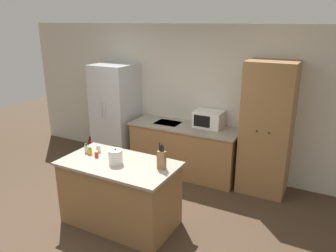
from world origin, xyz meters
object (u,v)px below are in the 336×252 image
Objects in this scene: refrigerator at (116,113)px; knife_block at (162,159)px; spice_bottle_tall_dark at (90,151)px; microwave at (209,119)px; spice_bottle_short_red at (86,149)px; spice_bottle_amber_oil at (96,154)px; kettle at (116,157)px; spice_bottle_green_herb at (98,149)px; pantry_cabinet at (267,129)px; fire_extinguisher at (91,147)px.

refrigerator reaches higher than knife_block.
knife_block is 3.50× the size of spice_bottle_tall_dark.
microwave is 2.16m from spice_bottle_short_red.
spice_bottle_short_red is 1.51× the size of spice_bottle_amber_oil.
microwave is 2.29× the size of kettle.
spice_bottle_tall_dark is 0.98× the size of spice_bottle_green_herb.
spice_bottle_short_red is (-0.08, 0.02, 0.02)m from spice_bottle_tall_dark.
spice_bottle_tall_dark is at bearing -138.29° from pantry_cabinet.
pantry_cabinet is 6.17× the size of knife_block.
spice_bottle_short_red is at bearing -49.69° from fire_extinguisher.
kettle is (-0.51, -1.96, -0.06)m from microwave.
spice_bottle_green_herb is (0.13, 0.10, -0.01)m from spice_bottle_short_red.
pantry_cabinet is 2.57m from spice_bottle_green_herb.
knife_block is at bearing 2.09° from spice_bottle_short_red.
refrigerator reaches higher than microwave.
pantry_cabinet is at bearing -5.53° from microwave.
pantry_cabinet reaches higher than refrigerator.
pantry_cabinet reaches higher than kettle.
spice_bottle_short_red is 0.63× the size of kettle.
kettle reaches higher than fire_extinguisher.
refrigerator is 2.83m from pantry_cabinet.
microwave is at bearing 59.67° from spice_bottle_short_red.
spice_bottle_short_red is (-1.17, -0.04, -0.06)m from knife_block.
refrigerator reaches higher than spice_bottle_amber_oil.
pantry_cabinet is at bearing 3.73° from fire_extinguisher.
knife_block is 3.02m from fire_extinguisher.
spice_bottle_green_herb is at bearing -118.49° from microwave.
knife_block is 0.82× the size of fire_extinguisher.
fire_extinguisher is at bearing 134.98° from spice_bottle_green_herb.
kettle is at bearing -9.09° from spice_bottle_tall_dark.
refrigerator is at bearing -174.97° from microwave.
pantry_cabinet is at bearing 41.71° from spice_bottle_tall_dark.
fire_extinguisher is at bearing 148.85° from knife_block.
knife_block reaches higher than spice_bottle_tall_dark.
pantry_cabinet reaches higher than spice_bottle_amber_oil.
fire_extinguisher is (-1.89, 1.64, -0.80)m from kettle.
spice_bottle_amber_oil is 0.18m from spice_bottle_green_herb.
pantry_cabinet is 2.61m from spice_bottle_amber_oil.
spice_bottle_short_red is 0.17m from spice_bottle_green_herb.
fire_extinguisher is at bearing 131.66° from spice_bottle_tall_dark.
spice_bottle_green_herb reaches higher than spice_bottle_tall_dark.
microwave is 2.57m from fire_extinguisher.
refrigerator reaches higher than spice_bottle_green_herb.
spice_bottle_tall_dark is (-1.09, -0.06, -0.08)m from knife_block.
knife_block is 2.59× the size of spice_bottle_short_red.
fire_extinguisher is at bearing 133.87° from spice_bottle_amber_oil.
spice_bottle_short_red is 2.17m from fire_extinguisher.
refrigerator is 0.90× the size of pantry_cabinet.
spice_bottle_green_herb is at bearing 66.40° from spice_bottle_tall_dark.
kettle is (0.45, -0.20, 0.05)m from spice_bottle_green_herb.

